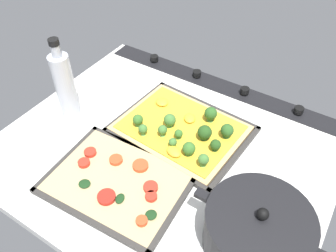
% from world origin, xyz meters
% --- Properties ---
extents(ground_plane, '(0.86, 0.72, 0.03)m').
position_xyz_m(ground_plane, '(0.00, 0.00, -0.01)').
color(ground_plane, silver).
extents(stove_control_panel, '(0.83, 0.07, 0.03)m').
position_xyz_m(stove_control_panel, '(0.00, -0.33, 0.01)').
color(stove_control_panel, black).
rests_on(stove_control_panel, ground_plane).
extents(baking_tray_front, '(0.37, 0.30, 0.01)m').
position_xyz_m(baking_tray_front, '(-0.00, -0.08, 0.00)').
color(baking_tray_front, '#33302D').
rests_on(baking_tray_front, ground_plane).
extents(broccoli_pizza, '(0.35, 0.28, 0.06)m').
position_xyz_m(broccoli_pizza, '(-0.01, -0.07, 0.02)').
color(broccoli_pizza, tan).
rests_on(broccoli_pizza, baking_tray_front).
extents(baking_tray_back, '(0.35, 0.27, 0.01)m').
position_xyz_m(baking_tray_back, '(0.04, 0.16, 0.00)').
color(baking_tray_back, '#33302D').
rests_on(baking_tray_back, ground_plane).
extents(veggie_pizza_back, '(0.32, 0.24, 0.02)m').
position_xyz_m(veggie_pizza_back, '(0.03, 0.16, 0.01)').
color(veggie_pizza_back, tan).
rests_on(veggie_pizza_back, baking_tray_back).
extents(cooking_pot, '(0.29, 0.22, 0.13)m').
position_xyz_m(cooking_pot, '(-0.30, 0.13, 0.05)').
color(cooking_pot, black).
rests_on(cooking_pot, ground_plane).
extents(oil_bottle, '(0.06, 0.06, 0.25)m').
position_xyz_m(oil_bottle, '(0.32, 0.03, 0.10)').
color(oil_bottle, '#B7BCC6').
rests_on(oil_bottle, ground_plane).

